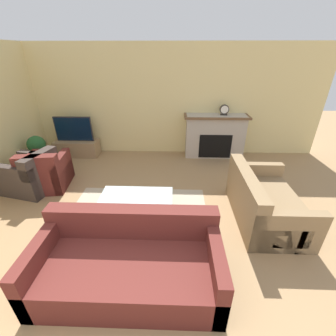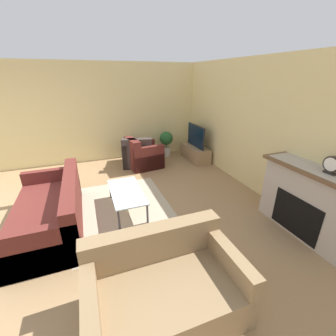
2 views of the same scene
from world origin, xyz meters
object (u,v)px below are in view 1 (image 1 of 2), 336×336
at_px(couch_sectional, 130,264).
at_px(armchair_by_window, 31,176).
at_px(potted_plant, 37,148).
at_px(mantel_clock, 224,110).
at_px(couch_loveseat, 263,203).
at_px(coffee_table, 137,197).
at_px(armchair_accent, 47,174).
at_px(tv, 74,129).

height_order(couch_sectional, armchair_by_window, same).
xyz_separation_m(potted_plant, mantel_clock, (4.42, 0.77, 0.74)).
height_order(couch_loveseat, coffee_table, couch_loveseat).
bearing_deg(armchair_accent, armchair_by_window, 13.81).
bearing_deg(couch_sectional, potted_plant, 132.35).
distance_m(tv, couch_loveseat, 4.75).
distance_m(couch_sectional, armchair_accent, 2.93).
xyz_separation_m(couch_loveseat, mantel_clock, (-0.27, 2.52, 0.93)).
distance_m(tv, armchair_accent, 1.64).
bearing_deg(coffee_table, armchair_accent, 156.97).
height_order(couch_sectional, coffee_table, couch_sectional).
xyz_separation_m(couch_sectional, potted_plant, (-2.72, 2.98, 0.20)).
distance_m(couch_sectional, mantel_clock, 4.23).
height_order(couch_sectional, potted_plant, couch_sectional).
bearing_deg(couch_sectional, coffee_table, 95.12).
bearing_deg(mantel_clock, couch_sectional, -114.34).
relative_size(couch_sectional, mantel_clock, 8.17).
bearing_deg(couch_loveseat, tv, 59.11).
xyz_separation_m(couch_loveseat, armchair_accent, (-4.03, 0.84, 0.01)).
relative_size(couch_sectional, armchair_by_window, 2.00).
xyz_separation_m(couch_sectional, armchair_accent, (-2.06, 2.08, 0.02)).
distance_m(armchair_by_window, coffee_table, 2.33).
bearing_deg(mantel_clock, tv, -178.61).
relative_size(armchair_accent, coffee_table, 0.79).
xyz_separation_m(tv, armchair_by_window, (-0.24, -1.69, -0.43)).
bearing_deg(potted_plant, tv, 47.18).
height_order(couch_loveseat, armchair_accent, same).
bearing_deg(couch_sectional, couch_loveseat, 32.13).
bearing_deg(tv, mantel_clock, 1.39).
relative_size(armchair_by_window, mantel_clock, 4.09).
height_order(tv, potted_plant, tv).
height_order(couch_loveseat, mantel_clock, mantel_clock).
bearing_deg(mantel_clock, couch_loveseat, -83.87).
distance_m(armchair_by_window, mantel_clock, 4.50).
xyz_separation_m(tv, couch_sectional, (2.09, -3.66, -0.44)).
bearing_deg(tv, armchair_by_window, -98.16).
bearing_deg(couch_sectional, armchair_accent, 134.81).
distance_m(armchair_accent, potted_plant, 1.13).
bearing_deg(potted_plant, armchair_accent, -54.09).
xyz_separation_m(tv, mantel_clock, (3.78, 0.09, 0.50)).
xyz_separation_m(couch_sectional, armchair_by_window, (-2.33, 1.97, 0.01)).
bearing_deg(tv, couch_sectional, -60.33).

